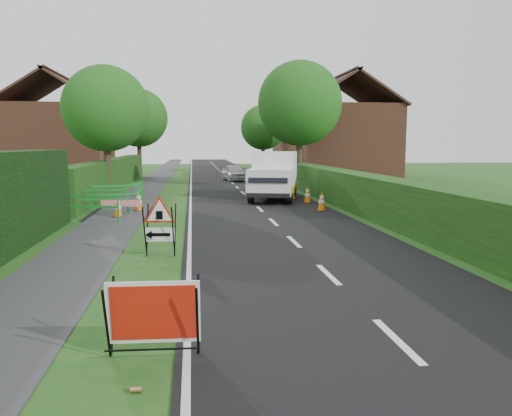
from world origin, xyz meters
TOP-DOWN VIEW (x-y plane):
  - ground at (0.00, 0.00)m, footprint 120.00×120.00m
  - road_surface at (2.50, 35.00)m, footprint 6.00×90.00m
  - footpath at (-3.00, 35.00)m, footprint 2.00×90.00m
  - hedge_west_far at (-5.00, 22.00)m, footprint 1.00×24.00m
  - hedge_east at (6.50, 16.00)m, footprint 1.20×50.00m
  - house_west at (-10.00, 30.00)m, footprint 7.50×7.40m
  - house_east_a at (11.00, 28.00)m, footprint 7.50×7.40m
  - house_east_b at (12.00, 42.00)m, footprint 7.50×7.40m
  - tree_nw at (-4.60, 18.00)m, footprint 4.40×4.40m
  - tree_ne at (6.40, 22.00)m, footprint 5.20×5.20m
  - tree_fw at (-4.60, 34.00)m, footprint 4.80×4.80m
  - tree_fe at (6.40, 38.00)m, footprint 4.20×4.20m
  - red_rect_sign at (-0.76, -2.57)m, footprint 1.18×0.75m
  - triangle_sign at (-1.07, 3.10)m, footprint 0.94×0.94m
  - works_van at (3.70, 15.18)m, footprint 3.18×5.37m
  - traffic_cone_0 at (4.92, 10.77)m, footprint 0.38×0.38m
  - traffic_cone_1 at (4.97, 13.50)m, footprint 0.38×0.38m
  - traffic_cone_2 at (4.58, 15.08)m, footprint 0.38×0.38m
  - traffic_cone_3 at (-3.00, 9.95)m, footprint 0.38×0.38m
  - traffic_cone_4 at (-2.41, 11.63)m, footprint 0.38×0.38m
  - ped_barrier_0 at (-3.75, 8.86)m, footprint 2.08×0.87m
  - ped_barrier_1 at (-3.74, 11.09)m, footprint 2.09×0.56m
  - ped_barrier_2 at (-3.47, 13.00)m, footprint 2.09×0.64m
  - ped_barrier_3 at (-2.68, 14.16)m, footprint 0.55×2.08m
  - redwhite_plank at (-2.97, 10.61)m, footprint 1.49×0.22m
  - litter_can at (-0.89, -3.49)m, footprint 0.12×0.07m
  - hatchback_car at (2.83, 27.88)m, footprint 1.87×3.66m

SIDE VIEW (x-z plane):
  - ground at x=0.00m, z-range 0.00..0.00m
  - hedge_west_far at x=-5.00m, z-range -0.90..0.90m
  - hedge_east at x=6.50m, z-range -0.75..0.75m
  - redwhite_plank at x=-2.97m, z-range -0.12..0.12m
  - litter_can at x=-0.89m, z-range -0.03..0.03m
  - road_surface at x=2.50m, z-range -0.01..0.01m
  - footpath at x=-3.00m, z-range -0.01..0.02m
  - traffic_cone_0 at x=4.92m, z-range 0.00..0.79m
  - traffic_cone_1 at x=4.97m, z-range 0.00..0.79m
  - traffic_cone_2 at x=4.58m, z-range 0.00..0.79m
  - traffic_cone_3 at x=-3.00m, z-range 0.00..0.79m
  - traffic_cone_4 at x=-2.41m, z-range 0.00..0.79m
  - red_rect_sign at x=-0.76m, z-range 0.07..1.05m
  - hatchback_car at x=2.83m, z-range 0.00..1.19m
  - ped_barrier_0 at x=-3.75m, z-range 0.13..1.13m
  - ped_barrier_1 at x=-3.74m, z-range 0.13..1.13m
  - ped_barrier_2 at x=-3.47m, z-range 0.13..1.13m
  - ped_barrier_3 at x=-2.68m, z-range 0.13..1.13m
  - triangle_sign at x=-1.07m, z-range 0.24..1.48m
  - works_van at x=3.70m, z-range 0.07..2.37m
  - house_west at x=-10.00m, z-range -1.04..6.84m
  - house_east_a at x=11.00m, z-range -1.04..6.84m
  - house_east_b at x=12.00m, z-range -1.04..6.84m
  - tree_fe at x=6.40m, z-range 1.05..7.39m
  - tree_nw at x=-4.60m, z-range 1.13..7.83m
  - tree_fw at x=-4.60m, z-range 1.21..8.45m
  - tree_ne at x=6.40m, z-range 1.28..9.07m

